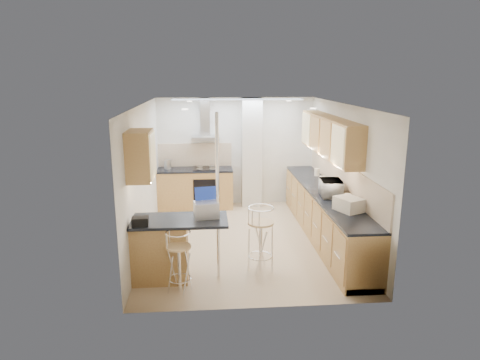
{
  "coord_description": "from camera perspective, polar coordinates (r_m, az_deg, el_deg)",
  "views": [
    {
      "loc": [
        -0.68,
        -7.46,
        3.01
      ],
      "look_at": [
        -0.07,
        0.2,
        1.11
      ],
      "focal_mm": 32.0,
      "sensor_mm": 36.0,
      "label": 1
    }
  ],
  "objects": [
    {
      "name": "jar_a",
      "position": [
        8.3,
        10.91,
        -0.23
      ],
      "size": [
        0.15,
        0.15,
        0.2
      ],
      "primitive_type": "cylinder",
      "rotation": [
        0.0,
        0.0,
        -0.33
      ],
      "color": "silver",
      "rests_on": "right_counter"
    },
    {
      "name": "room_shell",
      "position": [
        8.03,
        2.72,
        3.37
      ],
      "size": [
        3.64,
        4.84,
        2.51
      ],
      "color": "white",
      "rests_on": "ground"
    },
    {
      "name": "back_counter",
      "position": [
        9.89,
        -5.96,
        -1.09
      ],
      "size": [
        1.7,
        0.63,
        0.92
      ],
      "color": "#AC7744",
      "rests_on": "ground"
    },
    {
      "name": "ground",
      "position": [
        8.07,
        0.63,
        -7.98
      ],
      "size": [
        4.8,
        4.8,
        0.0
      ],
      "primitive_type": "plane",
      "color": "#D2AD8C",
      "rests_on": "ground"
    },
    {
      "name": "jar_b",
      "position": [
        9.19,
        10.22,
        1.05
      ],
      "size": [
        0.14,
        0.14,
        0.16
      ],
      "primitive_type": "cylinder",
      "rotation": [
        0.0,
        0.0,
        -0.32
      ],
      "color": "silver",
      "rests_on": "right_counter"
    },
    {
      "name": "right_counter",
      "position": [
        8.18,
        11.2,
        -4.52
      ],
      "size": [
        0.63,
        4.4,
        0.92
      ],
      "color": "#AC7744",
      "rests_on": "ground"
    },
    {
      "name": "bar_stool_near",
      "position": [
        6.15,
        -8.12,
        -10.76
      ],
      "size": [
        0.4,
        0.4,
        0.91
      ],
      "primitive_type": null,
      "rotation": [
        0.0,
        0.0,
        -0.08
      ],
      "color": "#DBBA76",
      "rests_on": "ground"
    },
    {
      "name": "microwave",
      "position": [
        7.67,
        12.05,
        -1.08
      ],
      "size": [
        0.4,
        0.56,
        0.29
      ],
      "primitive_type": "imported",
      "rotation": [
        0.0,
        0.0,
        1.48
      ],
      "color": "white",
      "rests_on": "right_counter"
    },
    {
      "name": "kettle",
      "position": [
        9.86,
        -9.63,
        2.11
      ],
      "size": [
        0.16,
        0.16,
        0.22
      ],
      "primitive_type": "cylinder",
      "color": "#B3B6B8",
      "rests_on": "back_counter"
    },
    {
      "name": "peninsula",
      "position": [
        6.53,
        -8.19,
        -9.06
      ],
      "size": [
        1.47,
        0.72,
        0.94
      ],
      "color": "#AC7744",
      "rests_on": "ground"
    },
    {
      "name": "bar_stool_end",
      "position": [
        6.71,
        2.76,
        -7.84
      ],
      "size": [
        0.6,
        0.6,
        1.05
      ],
      "primitive_type": null,
      "rotation": [
        0.0,
        0.0,
        0.7
      ],
      "color": "#DBBA76",
      "rests_on": "ground"
    },
    {
      "name": "jar_c",
      "position": [
        7.55,
        12.03,
        -1.62
      ],
      "size": [
        0.17,
        0.17,
        0.21
      ],
      "primitive_type": "cylinder",
      "rotation": [
        0.0,
        0.0,
        -0.29
      ],
      "color": "#BFB199",
      "rests_on": "right_counter"
    },
    {
      "name": "bag",
      "position": [
        6.19,
        -13.18,
        -5.39
      ],
      "size": [
        0.24,
        0.18,
        0.12
      ],
      "primitive_type": "cube",
      "rotation": [
        0.0,
        0.0,
        0.07
      ],
      "color": "black",
      "rests_on": "peninsula"
    },
    {
      "name": "laptop",
      "position": [
        6.36,
        -4.53,
        -3.97
      ],
      "size": [
        0.39,
        0.32,
        0.24
      ],
      "primitive_type": "cube",
      "rotation": [
        0.0,
        0.0,
        0.17
      ],
      "color": "#ACAEB4",
      "rests_on": "peninsula"
    },
    {
      "name": "jar_d",
      "position": [
        7.47,
        14.15,
        -2.25
      ],
      "size": [
        0.12,
        0.12,
        0.13
      ],
      "primitive_type": "cylinder",
      "rotation": [
        0.0,
        0.0,
        0.21
      ],
      "color": "white",
      "rests_on": "right_counter"
    },
    {
      "name": "bread_bin",
      "position": [
        6.93,
        14.29,
        -3.15
      ],
      "size": [
        0.46,
        0.5,
        0.21
      ],
      "primitive_type": "cube",
      "rotation": [
        0.0,
        0.0,
        0.43
      ],
      "color": "silver",
      "rests_on": "right_counter"
    }
  ]
}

